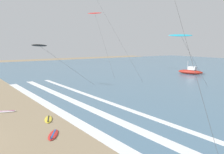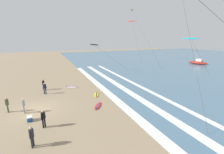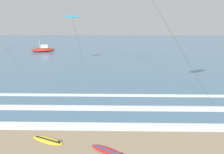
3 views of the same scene
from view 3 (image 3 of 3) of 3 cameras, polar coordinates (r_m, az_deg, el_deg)
The scene contains 8 objects.
ocean_surface at distance 56.84m, azimuth -1.02°, elevation 8.83°, with size 140.00×90.00×0.01m, color slate.
wave_foam_shoreline at distance 13.63m, azimuth -3.86°, elevation -13.95°, with size 46.25×1.08×0.01m, color white.
wave_foam_mid_break at distance 16.18m, azimuth -0.99°, elevation -8.90°, with size 49.86×1.03×0.01m, color white.
wave_foam_outer_break at distance 19.26m, azimuth -11.07°, elevation -5.09°, with size 42.81×0.71×0.01m, color white.
surfboard_left_pile at distance 11.35m, azimuth -1.10°, elevation -20.46°, with size 2.10×1.61×0.25m.
surfboard_right_spare at distance 12.76m, azimuth -17.92°, elevation -16.82°, with size 2.17×1.35×0.25m.
kite_cyan_high_right at distance 29.83m, azimuth -11.42°, elevation 16.54°, with size 2.38×7.73×7.61m.
offshore_boat at distance 48.50m, azimuth -19.12°, elevation 7.46°, with size 5.47×3.04×2.70m.
Camera 3 is at (2.07, -2.73, 6.73)m, focal length 31.97 mm.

